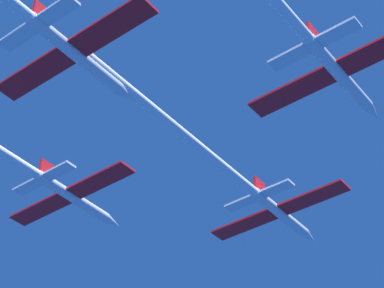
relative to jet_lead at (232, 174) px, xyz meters
The scene contains 1 object.
jet_lead is the anchor object (origin of this frame).
Camera 1 is at (42.05, -75.84, -55.37)m, focal length 68.03 mm.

